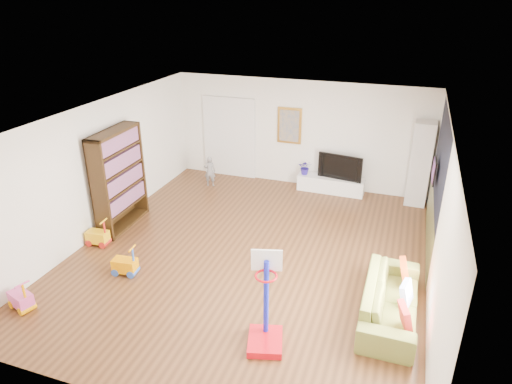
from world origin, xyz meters
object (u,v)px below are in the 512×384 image
(bookshelf, at_px, (119,179))
(basketball_hoop, at_px, (266,303))
(media_console, at_px, (331,185))
(sofa, at_px, (391,300))

(bookshelf, bearing_deg, basketball_hoop, -33.55)
(media_console, bearing_deg, basketball_hoop, -87.60)
(sofa, distance_m, basketball_hoop, 2.10)
(media_console, xyz_separation_m, bookshelf, (-3.92, -3.21, 0.87))
(bookshelf, xyz_separation_m, sofa, (5.68, -1.25, -0.76))
(bookshelf, bearing_deg, sofa, -14.25)
(bookshelf, height_order, basketball_hoop, bookshelf)
(basketball_hoop, bearing_deg, bookshelf, 133.00)
(media_console, height_order, bookshelf, bookshelf)
(media_console, xyz_separation_m, sofa, (1.76, -4.47, 0.11))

